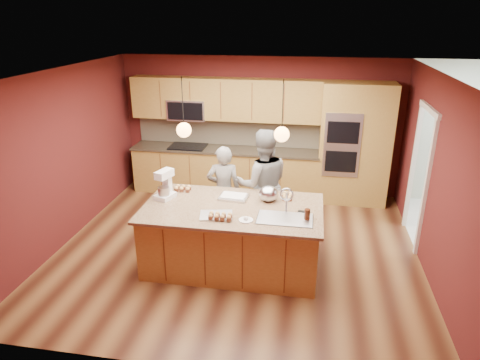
% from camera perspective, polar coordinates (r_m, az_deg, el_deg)
% --- Properties ---
extents(floor, '(5.50, 5.50, 0.00)m').
position_cam_1_polar(floor, '(6.81, -0.34, -9.08)').
color(floor, '#412013').
rests_on(floor, ground).
extents(ceiling, '(5.50, 5.50, 0.00)m').
position_cam_1_polar(ceiling, '(5.92, -0.39, 14.07)').
color(ceiling, silver).
rests_on(ceiling, ground).
extents(wall_back, '(5.50, 0.00, 5.50)m').
position_cam_1_polar(wall_back, '(8.61, 2.57, 7.21)').
color(wall_back, '#4E1717').
rests_on(wall_back, ground).
extents(wall_front, '(5.50, 0.00, 5.50)m').
position_cam_1_polar(wall_front, '(4.03, -6.69, -10.22)').
color(wall_front, '#4E1717').
rests_on(wall_front, ground).
extents(wall_left, '(0.00, 5.00, 5.00)m').
position_cam_1_polar(wall_left, '(7.22, -22.41, 2.79)').
color(wall_left, '#4E1717').
rests_on(wall_left, ground).
extents(wall_right, '(0.00, 5.00, 5.00)m').
position_cam_1_polar(wall_right, '(6.39, 24.72, 0.11)').
color(wall_right, '#4E1717').
rests_on(wall_right, ground).
extents(cabinet_run, '(3.74, 0.64, 2.30)m').
position_cam_1_polar(cabinet_run, '(8.57, -2.21, 4.62)').
color(cabinet_run, olive).
rests_on(cabinet_run, floor).
extents(oven_column, '(1.30, 0.62, 2.30)m').
position_cam_1_polar(oven_column, '(8.34, 14.99, 4.61)').
color(oven_column, olive).
rests_on(oven_column, floor).
extents(doorway_trim, '(0.08, 1.11, 2.20)m').
position_cam_1_polar(doorway_trim, '(7.21, 22.74, 0.17)').
color(doorway_trim, silver).
rests_on(doorway_trim, wall_right).
extents(pendant_left, '(0.20, 0.20, 0.80)m').
position_cam_1_polar(pendant_left, '(5.78, -7.49, 6.67)').
color(pendant_left, black).
rests_on(pendant_left, ceiling).
extents(pendant_right, '(0.20, 0.20, 0.80)m').
position_cam_1_polar(pendant_right, '(5.54, 5.58, 6.12)').
color(pendant_right, black).
rests_on(pendant_right, ceiling).
extents(island, '(2.50, 1.40, 1.30)m').
position_cam_1_polar(island, '(6.19, -0.85, -7.42)').
color(island, olive).
rests_on(island, floor).
extents(person_left, '(0.60, 0.45, 1.51)m').
position_cam_1_polar(person_left, '(6.97, -2.20, -1.41)').
color(person_left, black).
rests_on(person_left, floor).
extents(person_right, '(1.02, 0.88, 1.81)m').
position_cam_1_polar(person_right, '(6.82, 3.02, -0.60)').
color(person_right, slate).
rests_on(person_right, floor).
extents(stand_mixer, '(0.31, 0.36, 0.42)m').
position_cam_1_polar(stand_mixer, '(6.31, -9.98, -0.81)').
color(stand_mixer, white).
rests_on(stand_mixer, island).
extents(sheet_cake, '(0.43, 0.34, 0.05)m').
position_cam_1_polar(sheet_cake, '(6.26, -0.85, -2.25)').
color(sheet_cake, silver).
rests_on(sheet_cake, island).
extents(cooling_rack, '(0.48, 0.39, 0.02)m').
position_cam_1_polar(cooling_rack, '(5.74, -3.20, -4.71)').
color(cooling_rack, silver).
rests_on(cooling_rack, island).
extents(mixing_bowl, '(0.28, 0.28, 0.24)m').
position_cam_1_polar(mixing_bowl, '(6.16, 3.81, -1.82)').
color(mixing_bowl, silver).
rests_on(mixing_bowl, island).
extents(plate, '(0.19, 0.19, 0.01)m').
position_cam_1_polar(plate, '(5.61, 0.78, -5.36)').
color(plate, white).
rests_on(plate, island).
extents(tumbler, '(0.08, 0.08, 0.15)m').
position_cam_1_polar(tumbler, '(5.67, 8.94, -4.57)').
color(tumbler, '#39180B').
rests_on(tumbler, island).
extents(phone, '(0.15, 0.10, 0.01)m').
position_cam_1_polar(phone, '(5.90, 8.39, -4.23)').
color(phone, black).
rests_on(phone, island).
extents(cupcakes_left, '(0.26, 0.17, 0.08)m').
position_cam_1_polar(cupcakes_left, '(6.57, -7.66, -1.11)').
color(cupcakes_left, tan).
rests_on(cupcakes_left, island).
extents(cupcakes_rack, '(0.33, 0.17, 0.07)m').
position_cam_1_polar(cupcakes_rack, '(5.61, -2.66, -4.83)').
color(cupcakes_rack, tan).
rests_on(cupcakes_rack, island).
extents(cupcakes_right, '(0.16, 0.24, 0.07)m').
position_cam_1_polar(cupcakes_right, '(6.29, 6.33, -2.16)').
color(cupcakes_right, tan).
rests_on(cupcakes_right, island).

